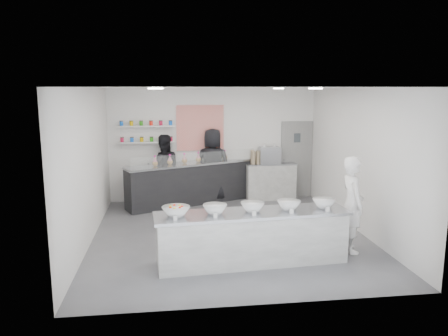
# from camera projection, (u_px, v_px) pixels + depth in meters

# --- Properties ---
(floor) EXTENTS (6.00, 6.00, 0.00)m
(floor) POSITION_uv_depth(u_px,v_px,m) (229.00, 235.00, 9.03)
(floor) COLOR #515156
(floor) RESTS_ON ground
(ceiling) EXTENTS (6.00, 6.00, 0.00)m
(ceiling) POSITION_uv_depth(u_px,v_px,m) (229.00, 87.00, 8.49)
(ceiling) COLOR white
(ceiling) RESTS_ON floor
(back_wall) EXTENTS (5.50, 0.00, 5.50)m
(back_wall) POSITION_uv_depth(u_px,v_px,m) (213.00, 144.00, 11.68)
(back_wall) COLOR white
(back_wall) RESTS_ON floor
(left_wall) EXTENTS (0.00, 6.00, 6.00)m
(left_wall) POSITION_uv_depth(u_px,v_px,m) (88.00, 166.00, 8.41)
(left_wall) COLOR white
(left_wall) RESTS_ON floor
(right_wall) EXTENTS (0.00, 6.00, 6.00)m
(right_wall) POSITION_uv_depth(u_px,v_px,m) (359.00, 160.00, 9.11)
(right_wall) COLOR white
(right_wall) RESTS_ON floor
(back_door) EXTENTS (0.88, 0.04, 2.10)m
(back_door) POSITION_uv_depth(u_px,v_px,m) (296.00, 159.00, 12.03)
(back_door) COLOR gray
(back_door) RESTS_ON floor
(pattern_panel) EXTENTS (1.25, 0.03, 1.20)m
(pattern_panel) POSITION_uv_depth(u_px,v_px,m) (200.00, 128.00, 11.53)
(pattern_panel) COLOR red
(pattern_panel) RESTS_ON back_wall
(jar_shelf_lower) EXTENTS (1.45, 0.22, 0.04)m
(jar_shelf_lower) POSITION_uv_depth(u_px,v_px,m) (147.00, 142.00, 11.35)
(jar_shelf_lower) COLOR silver
(jar_shelf_lower) RESTS_ON back_wall
(jar_shelf_upper) EXTENTS (1.45, 0.22, 0.04)m
(jar_shelf_upper) POSITION_uv_depth(u_px,v_px,m) (146.00, 126.00, 11.27)
(jar_shelf_upper) COLOR silver
(jar_shelf_upper) RESTS_ON back_wall
(preserve_jars) EXTENTS (1.45, 0.10, 0.56)m
(preserve_jars) POSITION_uv_depth(u_px,v_px,m) (146.00, 132.00, 11.28)
(preserve_jars) COLOR #CC1741
(preserve_jars) RESTS_ON jar_shelf_lower
(downlight_0) EXTENTS (0.24, 0.24, 0.02)m
(downlight_0) POSITION_uv_depth(u_px,v_px,m) (155.00, 88.00, 7.34)
(downlight_0) COLOR white
(downlight_0) RESTS_ON ceiling
(downlight_1) EXTENTS (0.24, 0.24, 0.02)m
(downlight_1) POSITION_uv_depth(u_px,v_px,m) (315.00, 88.00, 7.69)
(downlight_1) COLOR white
(downlight_1) RESTS_ON ceiling
(downlight_2) EXTENTS (0.24, 0.24, 0.02)m
(downlight_2) POSITION_uv_depth(u_px,v_px,m) (158.00, 88.00, 9.87)
(downlight_2) COLOR white
(downlight_2) RESTS_ON ceiling
(downlight_3) EXTENTS (0.24, 0.24, 0.02)m
(downlight_3) POSITION_uv_depth(u_px,v_px,m) (279.00, 88.00, 10.23)
(downlight_3) COLOR white
(downlight_3) RESTS_ON ceiling
(prep_counter) EXTENTS (3.38, 0.99, 0.91)m
(prep_counter) POSITION_uv_depth(u_px,v_px,m) (252.00, 237.00, 7.50)
(prep_counter) COLOR #A2A29D
(prep_counter) RESTS_ON floor
(back_bar) EXTENTS (3.48, 1.95, 1.09)m
(back_bar) POSITION_uv_depth(u_px,v_px,m) (192.00, 183.00, 11.39)
(back_bar) COLOR black
(back_bar) RESTS_ON floor
(sneeze_guard) EXTENTS (3.19, 1.36, 0.30)m
(sneeze_guard) POSITION_uv_depth(u_px,v_px,m) (197.00, 159.00, 11.00)
(sneeze_guard) COLOR white
(sneeze_guard) RESTS_ON back_bar
(espresso_ledge) EXTENTS (1.33, 0.42, 0.99)m
(espresso_ledge) POSITION_uv_depth(u_px,v_px,m) (271.00, 181.00, 11.85)
(espresso_ledge) COLOR #A2A29D
(espresso_ledge) RESTS_ON floor
(espresso_machine) EXTENTS (0.56, 0.39, 0.43)m
(espresso_machine) POSITION_uv_depth(u_px,v_px,m) (269.00, 155.00, 11.71)
(espresso_machine) COLOR #93969E
(espresso_machine) RESTS_ON espresso_ledge
(cup_stacks) EXTENTS (0.25, 0.24, 0.34)m
(cup_stacks) POSITION_uv_depth(u_px,v_px,m) (256.00, 157.00, 11.67)
(cup_stacks) COLOR tan
(cup_stacks) RESTS_ON espresso_ledge
(prep_bowls) EXTENTS (3.04, 0.72, 0.16)m
(prep_bowls) POSITION_uv_depth(u_px,v_px,m) (252.00, 207.00, 7.41)
(prep_bowls) COLOR white
(prep_bowls) RESTS_ON prep_counter
(label_cards) EXTENTS (2.66, 0.04, 0.07)m
(label_cards) POSITION_uv_depth(u_px,v_px,m) (257.00, 219.00, 6.90)
(label_cards) COLOR white
(label_cards) RESTS_ON prep_counter
(cookie_bags) EXTENTS (2.03, 0.96, 0.26)m
(cookie_bags) POSITION_uv_depth(u_px,v_px,m) (191.00, 158.00, 11.27)
(cookie_bags) COLOR pink
(cookie_bags) RESTS_ON back_bar
(woman_prep) EXTENTS (0.45, 0.67, 1.78)m
(woman_prep) POSITION_uv_depth(u_px,v_px,m) (352.00, 205.00, 7.97)
(woman_prep) COLOR white
(woman_prep) RESTS_ON floor
(staff_left) EXTENTS (0.93, 0.75, 1.80)m
(staff_left) POSITION_uv_depth(u_px,v_px,m) (164.00, 169.00, 11.48)
(staff_left) COLOR black
(staff_left) RESTS_ON floor
(staff_right) EXTENTS (1.10, 0.88, 1.95)m
(staff_right) POSITION_uv_depth(u_px,v_px,m) (213.00, 165.00, 11.63)
(staff_right) COLOR black
(staff_right) RESTS_ON floor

